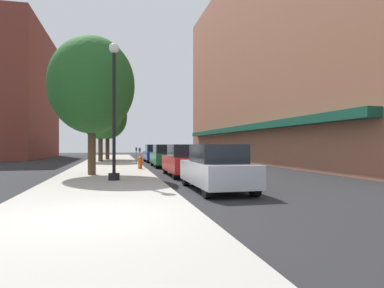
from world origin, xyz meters
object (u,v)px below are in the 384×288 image
(parking_meter_near, at_px, (140,155))
(tree_mid, at_px, (101,115))
(fire_hydrant, at_px, (140,162))
(parking_meter_far, at_px, (136,153))
(tree_near, at_px, (107,117))
(car_green, at_px, (165,156))
(lamppost, at_px, (114,109))
(car_silver, at_px, (217,168))
(car_red, at_px, (185,161))
(tree_far, at_px, (92,85))
(car_blue, at_px, (154,154))

(parking_meter_near, xyz_separation_m, tree_mid, (-2.96, 8.59, 3.41))
(fire_hydrant, relative_size, parking_meter_near, 0.60)
(parking_meter_far, height_order, tree_near, tree_near)
(tree_near, xyz_separation_m, car_green, (4.41, -11.49, -3.74))
(fire_hydrant, xyz_separation_m, car_green, (2.02, 2.98, 0.29))
(lamppost, relative_size, parking_meter_far, 4.50)
(fire_hydrant, distance_m, tree_near, 15.21)
(lamppost, xyz_separation_m, car_green, (3.59, 9.54, -2.39))
(car_silver, bearing_deg, car_red, 88.30)
(tree_far, bearing_deg, car_green, 54.13)
(parking_meter_near, relative_size, car_green, 0.30)
(car_silver, bearing_deg, car_blue, 88.30)
(parking_meter_far, height_order, car_blue, car_blue)
(car_silver, height_order, car_blue, same)
(parking_meter_far, bearing_deg, tree_far, -107.24)
(car_green, bearing_deg, tree_far, -125.24)
(parking_meter_near, height_order, tree_mid, tree_mid)
(parking_meter_far, relative_size, car_red, 0.30)
(lamppost, height_order, tree_near, tree_near)
(fire_hydrant, distance_m, car_red, 4.69)
(lamppost, relative_size, fire_hydrant, 7.47)
(car_green, bearing_deg, tree_near, 111.61)
(car_silver, relative_size, car_red, 1.00)
(parking_meter_far, xyz_separation_m, tree_far, (-2.76, -8.91, 3.74))
(tree_far, xyz_separation_m, car_red, (4.71, -0.69, -3.88))
(lamppost, bearing_deg, tree_near, 92.23)
(tree_far, bearing_deg, parking_meter_far, 72.76)
(car_green, xyz_separation_m, car_blue, (0.00, 6.94, 0.00))
(car_green, distance_m, car_blue, 6.94)
(tree_mid, bearing_deg, fire_hydrant, -73.94)
(lamppost, xyz_separation_m, parking_meter_near, (1.64, 8.01, -2.25))
(fire_hydrant, relative_size, car_silver, 0.18)
(parking_meter_near, distance_m, tree_mid, 9.71)
(car_silver, bearing_deg, tree_far, 125.08)
(car_blue, bearing_deg, parking_meter_far, -114.15)
(tree_far, bearing_deg, car_red, -8.28)
(tree_mid, bearing_deg, tree_far, -89.19)
(lamppost, distance_m, parking_meter_far, 12.25)
(tree_far, relative_size, car_silver, 1.65)
(fire_hydrant, height_order, tree_near, tree_near)
(fire_hydrant, bearing_deg, car_blue, 78.52)
(tree_mid, height_order, car_blue, tree_mid)
(fire_hydrant, height_order, tree_mid, tree_mid)
(tree_mid, xyz_separation_m, car_blue, (4.91, -0.12, -3.55))
(parking_meter_far, distance_m, tree_near, 10.09)
(parking_meter_far, height_order, car_red, car_red)
(tree_near, bearing_deg, car_silver, -79.73)
(fire_hydrant, xyz_separation_m, parking_meter_far, (0.07, 5.37, 0.43))
(car_green, relative_size, car_blue, 1.00)
(tree_near, bearing_deg, car_blue, -45.88)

